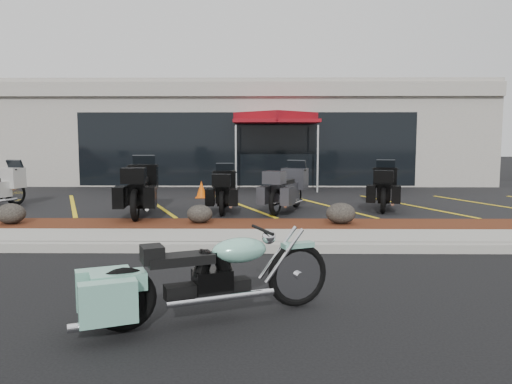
{
  "coord_description": "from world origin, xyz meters",
  "views": [
    {
      "loc": [
        0.52,
        -7.25,
        1.88
      ],
      "look_at": [
        0.43,
        1.2,
        0.97
      ],
      "focal_mm": 35.0,
      "sensor_mm": 36.0,
      "label": 1
    }
  ],
  "objects_px": {
    "traffic_cone": "(201,189)",
    "popup_canopy": "(276,119)",
    "touring_white": "(15,183)",
    "hero_cruiser": "(298,266)"
  },
  "relations": [
    {
      "from": "traffic_cone",
      "to": "popup_canopy",
      "type": "height_order",
      "value": "popup_canopy"
    },
    {
      "from": "touring_white",
      "to": "popup_canopy",
      "type": "xyz_separation_m",
      "value": [
        6.83,
        4.65,
        1.78
      ]
    },
    {
      "from": "hero_cruiser",
      "to": "traffic_cone",
      "type": "xyz_separation_m",
      "value": [
        -2.16,
        9.08,
        -0.08
      ]
    },
    {
      "from": "hero_cruiser",
      "to": "touring_white",
      "type": "height_order",
      "value": "touring_white"
    },
    {
      "from": "traffic_cone",
      "to": "hero_cruiser",
      "type": "bearing_deg",
      "value": -76.62
    },
    {
      "from": "hero_cruiser",
      "to": "popup_canopy",
      "type": "bearing_deg",
      "value": 66.69
    },
    {
      "from": "popup_canopy",
      "to": "traffic_cone",
      "type": "bearing_deg",
      "value": -118.72
    },
    {
      "from": "traffic_cone",
      "to": "popup_canopy",
      "type": "bearing_deg",
      "value": 51.56
    },
    {
      "from": "hero_cruiser",
      "to": "traffic_cone",
      "type": "relative_size",
      "value": 5.48
    },
    {
      "from": "hero_cruiser",
      "to": "popup_canopy",
      "type": "height_order",
      "value": "popup_canopy"
    }
  ]
}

